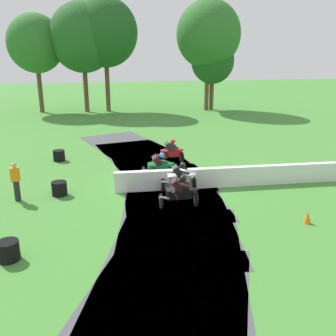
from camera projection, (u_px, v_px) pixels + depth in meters
ground_plane at (170, 189)px, 16.69m from camera, size 120.00×120.00×0.00m
track_asphalt at (153, 190)px, 16.58m from camera, size 7.72×25.35×0.01m
safety_barrier at (274, 174)px, 17.25m from camera, size 14.68×1.10×0.90m
motorcycle_lead_black at (181, 192)px, 14.52m from camera, size 1.69×0.74×1.42m
motorcycle_chase_white at (180, 177)px, 16.27m from camera, size 1.68×0.78×1.43m
motorcycle_trailing_green at (160, 166)px, 17.97m from camera, size 1.68×0.88×1.42m
motorcycle_fourth_red at (171, 152)px, 20.26m from camera, size 1.68×0.85×1.42m
tire_stack_near at (8, 251)px, 10.96m from camera, size 0.65×0.65×0.60m
tire_stack_mid_a at (59, 188)px, 15.91m from camera, size 0.65×0.65×0.60m
tire_stack_mid_b at (59, 156)px, 20.87m from camera, size 0.64×0.64×0.60m
track_marshal at (16, 182)px, 15.17m from camera, size 0.34×0.24×1.63m
traffic_cone at (307, 217)px, 13.33m from camera, size 0.28×0.28×0.44m
tree_far_left at (213, 61)px, 37.70m from camera, size 4.33×4.33×7.17m
tree_far_right at (208, 35)px, 36.62m from camera, size 6.32×6.32×10.74m
tree_mid_rise at (35, 44)px, 35.54m from camera, size 5.28×5.28×9.33m
tree_behind_barrier at (105, 32)px, 35.77m from camera, size 6.26×6.26×10.88m
tree_distant at (83, 38)px, 35.60m from camera, size 6.28×6.28×10.40m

